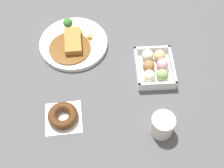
{
  "coord_description": "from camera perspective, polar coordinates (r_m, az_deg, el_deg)",
  "views": [
    {
      "loc": [
        0.68,
        0.0,
        0.93
      ],
      "look_at": [
        0.09,
        0.03,
        0.03
      ],
      "focal_mm": 49.69,
      "sensor_mm": 36.0,
      "label": 1
    }
  ],
  "objects": [
    {
      "name": "chocolate_ring_donut",
      "position": [
        1.04,
        -9.05,
        -5.8
      ],
      "size": [
        0.13,
        0.13,
        0.03
      ],
      "color": "white",
      "rests_on": "ground_plane"
    },
    {
      "name": "donut_box",
      "position": [
        1.14,
        7.82,
        3.13
      ],
      "size": [
        0.17,
        0.14,
        0.06
      ],
      "color": "white",
      "rests_on": "ground_plane"
    },
    {
      "name": "coffee_mug",
      "position": [
        1.0,
        9.19,
        -7.48
      ],
      "size": [
        0.08,
        0.08,
        0.08
      ],
      "primitive_type": "cylinder",
      "color": "silver",
      "rests_on": "ground_plane"
    },
    {
      "name": "ground_plane",
      "position": [
        1.15,
        -1.89,
        2.89
      ],
      "size": [
        1.6,
        1.6,
        0.0
      ],
      "primitive_type": "plane",
      "color": "#4C4C51"
    },
    {
      "name": "curry_plate",
      "position": [
        1.22,
        -7.18,
        7.53
      ],
      "size": [
        0.26,
        0.26,
        0.07
      ],
      "color": "white",
      "rests_on": "ground_plane"
    }
  ]
}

